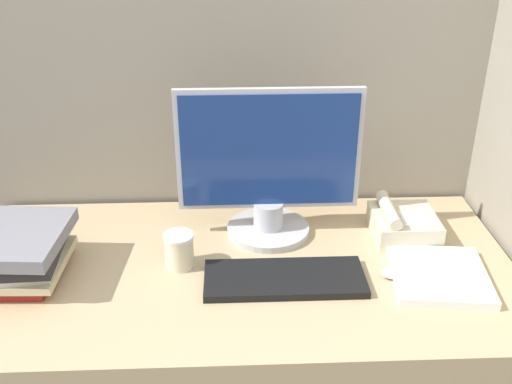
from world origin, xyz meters
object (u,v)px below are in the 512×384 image
mouse (394,273)px  desk_telephone (403,224)px  monitor (269,173)px  keyboard (285,279)px  book_stack (19,253)px  coffee_cup (179,250)px

mouse → desk_telephone: desk_telephone is taller
monitor → mouse: size_ratio=7.39×
keyboard → book_stack: bearing=175.6°
desk_telephone → coffee_cup: bearing=-168.3°
keyboard → coffee_cup: (-0.27, 0.08, 0.04)m
monitor → mouse: (0.31, -0.24, -0.18)m
mouse → coffee_cup: 0.56m
desk_telephone → mouse: bearing=-109.7°
monitor → coffee_cup: monitor is taller
coffee_cup → keyboard: bearing=-17.3°
monitor → desk_telephone: size_ratio=2.74×
mouse → book_stack: bearing=177.4°
book_stack → mouse: bearing=-2.6°
book_stack → desk_telephone: bearing=8.9°
book_stack → keyboard: bearing=-4.4°
keyboard → mouse: mouse is taller
coffee_cup → desk_telephone: 0.64m
monitor → book_stack: monitor is taller
keyboard → desk_telephone: (0.36, 0.22, 0.03)m
monitor → desk_telephone: bearing=-5.5°
mouse → desk_telephone: size_ratio=0.37×
monitor → mouse: 0.43m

